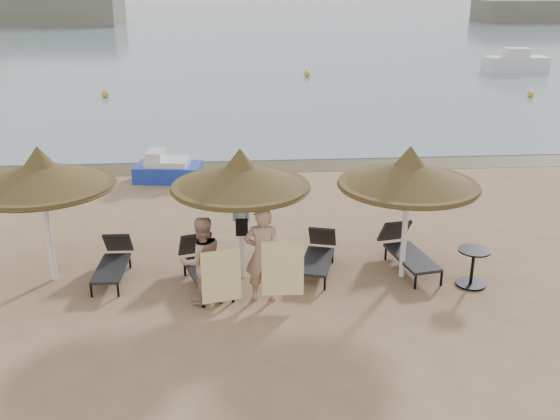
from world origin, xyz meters
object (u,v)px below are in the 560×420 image
Objects in this scene: lounger_far_right at (406,250)px; palapa_right at (409,174)px; side_table at (472,268)px; lounger_far_left at (113,261)px; palapa_center at (241,176)px; person_left at (202,254)px; lounger_near_left at (203,264)px; lounger_near_right at (319,254)px; palapa_left at (41,175)px; pedal_boat at (168,169)px; person_right at (263,247)px.

palapa_right is at bearing -124.69° from lounger_far_right.
lounger_far_left is at bearing 172.35° from side_table.
person_left is (-0.75, -1.03, -1.15)m from palapa_center.
palapa_center is at bearing -5.64° from lounger_near_left.
palapa_center is 1.72m from person_left.
side_table is at bearing -21.50° from palapa_right.
lounger_near_right is 1.86m from lounger_far_right.
palapa_left is at bearing 173.85° from side_table.
palapa_left is at bearing 169.98° from lounger_far_right.
palapa_right is 8.96m from pedal_boat.
palapa_left is 7.45m from lounger_far_right.
palapa_left is 7.02m from pedal_boat.
side_table is 0.35× the size of person_right.
person_left reaches higher than pedal_boat.
person_left is at bearing -126.16° from palapa_center.
person_left is at bearing 6.36° from person_right.
lounger_far_left is 6.05m from lounger_far_right.
palapa_center is 1.93m from lounger_near_left.
palapa_left is 1.39× the size of lounger_near_left.
side_table is 5.29m from person_left.
person_left reaches higher than lounger_far_right.
side_table is at bearing -52.71° from lounger_far_right.
palapa_left is 1.43× the size of lounger_far_right.
pedal_boat is at bearing 135.37° from lounger_near_right.
pedal_boat is (-2.11, 6.74, -1.81)m from palapa_center.
lounger_near_left is 7.02m from pedal_boat.
lounger_near_left is at bearing -71.53° from pedal_boat.
pedal_boat is (0.50, 6.49, -0.00)m from lounger_far_left.
side_table is (1.06, -0.96, -0.02)m from lounger_far_right.
lounger_near_right is 2.73m from person_left.
pedal_boat is at bearing 120.00° from lounger_far_right.
palapa_right is 2.51m from lounger_near_right.
person_left is (-5.25, -0.32, 0.63)m from side_table.
palapa_right is 1.33× the size of pedal_boat.
palapa_right is 1.37× the size of lounger_near_left.
palapa_left is 1.29× the size of person_right.
pedal_boat reaches higher than lounger_near_right.
palapa_center is at bearing -146.57° from person_left.
palapa_left is 7.03m from palapa_right.
palapa_left reaches higher than side_table.
palapa_center reaches higher than lounger_far_right.
lounger_far_left is at bearing -54.78° from person_left.
palapa_right is 1.39× the size of person_left.
lounger_far_left is 0.78× the size of person_right.
palapa_left reaches higher than palapa_center.
lounger_near_right is at bearing 8.64° from palapa_center.
palapa_right is 1.54× the size of lounger_near_right.
person_left reaches higher than lounger_near_right.
lounger_near_left is (-4.01, 0.06, -1.79)m from palapa_right.
palapa_center is 3.88m from lounger_far_right.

